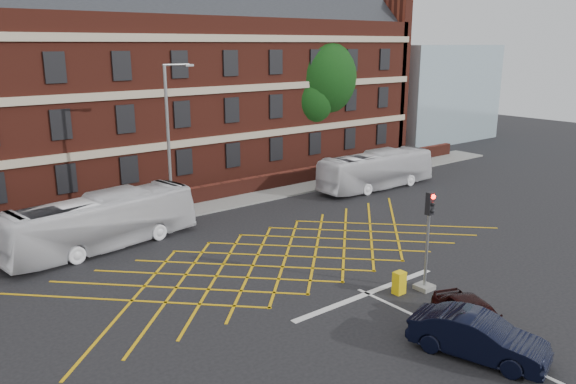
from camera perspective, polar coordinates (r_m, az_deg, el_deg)
ground at (r=26.39m, az=2.51°, el=-7.76°), size 120.00×120.00×0.00m
victorian_building at (r=43.57m, az=-16.76°, el=11.21°), size 51.00×12.17×20.40m
boundary_wall at (r=36.49m, az=-10.95°, el=-0.66°), size 56.00×0.50×1.10m
far_pavement at (r=35.77m, az=-10.16°, el=-1.75°), size 60.00×3.00×0.12m
glass_block at (r=63.85m, az=13.55°, el=9.83°), size 14.00×10.00×10.00m
box_junction_hatching at (r=27.81m, az=-0.20°, el=-6.51°), size 8.22×8.22×0.02m
stop_line at (r=24.08m, az=8.05°, el=-10.18°), size 8.00×0.30×0.02m
centre_line at (r=20.71m, az=21.64°, el=-15.57°), size 0.15×14.00×0.02m
bus_left at (r=29.94m, az=-18.42°, el=-2.90°), size 10.32×3.81×2.81m
bus_right at (r=40.77m, az=8.97°, el=2.20°), size 9.67×2.54×2.68m
car_navy at (r=20.21m, az=18.72°, el=-13.73°), size 2.80×4.74×1.47m
car_maroon at (r=21.56m, az=18.45°, el=-12.03°), size 2.86×4.20×1.33m
deciduous_tree at (r=48.76m, az=2.44°, el=10.97°), size 7.71×7.53×11.15m
traffic_light_near at (r=24.29m, az=13.92°, el=-5.77°), size 0.70×0.70×4.27m
street_lamp at (r=32.34m, az=-11.79°, el=2.03°), size 2.25×1.00×9.08m
utility_cabinet at (r=24.14m, az=11.22°, el=-9.04°), size 0.48×0.39×0.96m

